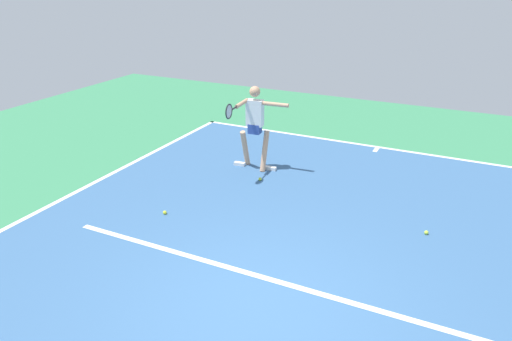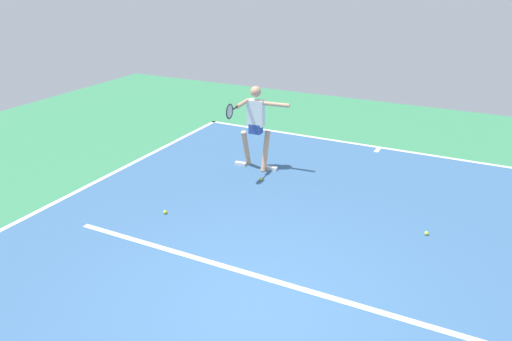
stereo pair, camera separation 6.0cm
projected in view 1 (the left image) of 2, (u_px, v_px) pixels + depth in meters
ground_plane at (258, 307)px, 6.11m from camera, size 21.56×21.56×0.00m
court_surface at (258, 307)px, 6.11m from camera, size 9.26×13.16×0.00m
court_line_baseline_near at (378, 147)px, 11.51m from camera, size 9.26×0.10×0.01m
court_line_sideline_right at (7, 227)px, 7.97m from camera, size 0.10×13.16×0.01m
court_line_service at (277, 281)px, 6.60m from camera, size 6.95×0.10×0.01m
court_line_centre_mark at (376, 150)px, 11.35m from camera, size 0.10×0.30×0.01m
tennis_player at (254, 122)px, 9.92m from camera, size 1.19×1.27×1.77m
tennis_ball_centre_court at (426, 233)px, 7.75m from camera, size 0.07×0.07×0.07m
tennis_ball_by_baseline at (260, 179)px, 9.70m from camera, size 0.07×0.07×0.07m
tennis_ball_near_player at (165, 213)px, 8.38m from camera, size 0.07×0.07×0.07m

